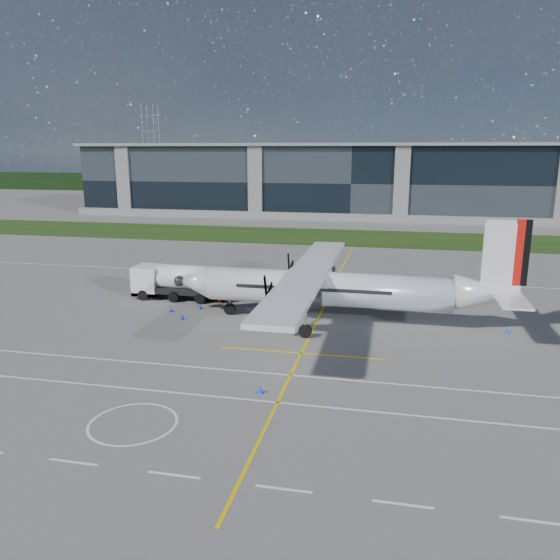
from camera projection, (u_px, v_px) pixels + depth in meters
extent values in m
plane|color=slate|center=(333.00, 245.00, 83.36)|extent=(400.00, 400.00, 0.00)
cube|color=#1C350E|center=(339.00, 237.00, 90.97)|extent=(400.00, 18.00, 0.04)
cube|color=black|center=(355.00, 181.00, 119.68)|extent=(120.00, 20.00, 15.00)
cube|color=black|center=(368.00, 185.00, 177.82)|extent=(400.00, 6.00, 6.00)
cube|color=yellow|center=(329.00, 296.00, 54.21)|extent=(0.20, 70.00, 0.01)
cube|color=white|center=(228.00, 398.00, 31.98)|extent=(90.00, 0.15, 0.01)
imported|color=#F25907|center=(220.00, 294.00, 51.51)|extent=(0.53, 0.74, 1.82)
cone|color=#0D38E9|center=(507.00, 331.00, 43.11)|extent=(0.36, 0.36, 0.50)
cone|color=#0D38E9|center=(171.00, 309.00, 48.97)|extent=(0.36, 0.36, 0.50)
cone|color=#0D38E9|center=(260.00, 389.00, 32.54)|extent=(0.36, 0.36, 0.50)
cone|color=#0D38E9|center=(200.00, 306.00, 49.84)|extent=(0.36, 0.36, 0.50)
cone|color=#0D38E9|center=(182.00, 317.00, 46.76)|extent=(0.36, 0.36, 0.50)
cone|color=#0D38E9|center=(322.00, 278.00, 60.64)|extent=(0.36, 0.36, 0.50)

